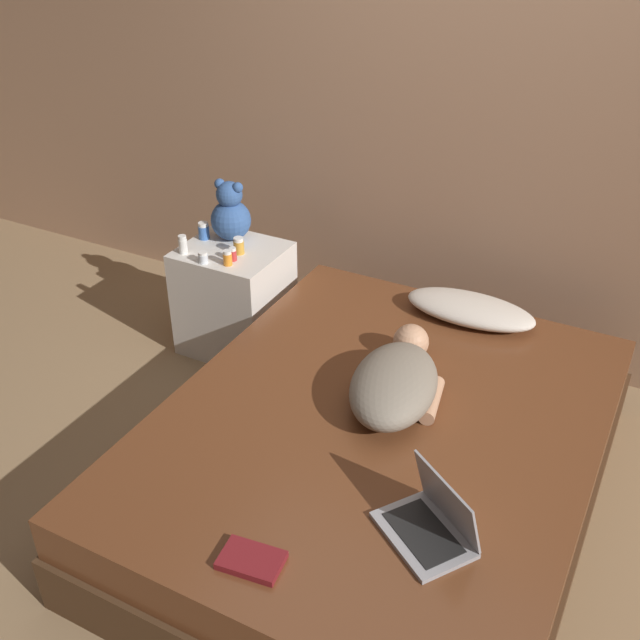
% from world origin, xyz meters
% --- Properties ---
extents(ground_plane, '(12.00, 12.00, 0.00)m').
position_xyz_m(ground_plane, '(0.00, 0.00, 0.00)').
color(ground_plane, '#937551').
extents(wall_back, '(8.00, 0.06, 2.60)m').
position_xyz_m(wall_back, '(0.00, 1.29, 1.30)').
color(wall_back, tan).
rests_on(wall_back, ground_plane).
extents(bed, '(1.59, 2.02, 0.41)m').
position_xyz_m(bed, '(0.00, 0.00, 0.20)').
color(bed, '#4C331E').
rests_on(bed, ground_plane).
extents(nightstand, '(0.49, 0.44, 0.56)m').
position_xyz_m(nightstand, '(-1.10, 0.68, 0.28)').
color(nightstand, silver).
rests_on(nightstand, ground_plane).
extents(pillow, '(0.59, 0.27, 0.10)m').
position_xyz_m(pillow, '(0.08, 0.84, 0.46)').
color(pillow, beige).
rests_on(pillow, bed).
extents(person_lying, '(0.41, 0.69, 0.18)m').
position_xyz_m(person_lying, '(0.01, 0.13, 0.50)').
color(person_lying, gray).
rests_on(person_lying, bed).
extents(laptop, '(0.37, 0.35, 0.22)m').
position_xyz_m(laptop, '(0.37, -0.44, 0.46)').
color(laptop, '#9E9EA3').
rests_on(laptop, bed).
extents(teddy_bear, '(0.20, 0.20, 0.31)m').
position_xyz_m(teddy_bear, '(-1.16, 0.78, 0.70)').
color(teddy_bear, '#335693').
rests_on(teddy_bear, nightstand).
extents(bottle_white, '(0.04, 0.04, 0.09)m').
position_xyz_m(bottle_white, '(-1.28, 0.53, 0.61)').
color(bottle_white, white).
rests_on(bottle_white, nightstand).
extents(bottle_orange, '(0.04, 0.04, 0.07)m').
position_xyz_m(bottle_orange, '(-1.02, 0.53, 0.60)').
color(bottle_orange, orange).
rests_on(bottle_orange, nightstand).
extents(bottle_amber, '(0.05, 0.05, 0.08)m').
position_xyz_m(bottle_amber, '(-1.04, 0.66, 0.60)').
color(bottle_amber, gold).
rests_on(bottle_amber, nightstand).
extents(bottle_clear, '(0.05, 0.05, 0.06)m').
position_xyz_m(bottle_clear, '(-1.14, 0.50, 0.59)').
color(bottle_clear, silver).
rests_on(bottle_clear, nightstand).
extents(bottle_blue, '(0.05, 0.05, 0.09)m').
position_xyz_m(bottle_blue, '(-1.29, 0.71, 0.60)').
color(bottle_blue, '#3866B2').
rests_on(bottle_blue, nightstand).
extents(bottle_red, '(0.04, 0.04, 0.07)m').
position_xyz_m(bottle_red, '(-1.03, 0.58, 0.59)').
color(bottle_red, '#B72D2D').
rests_on(bottle_red, nightstand).
extents(book, '(0.20, 0.15, 0.02)m').
position_xyz_m(book, '(-0.06, -0.80, 0.42)').
color(book, maroon).
rests_on(book, bed).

